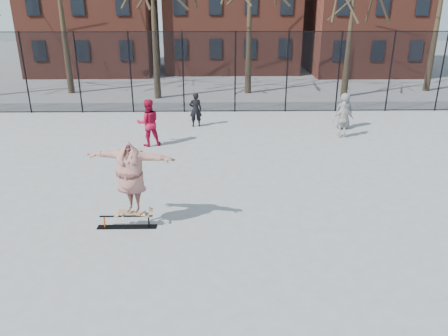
{
  "coord_description": "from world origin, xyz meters",
  "views": [
    {
      "loc": [
        0.19,
        -8.95,
        5.6
      ],
      "look_at": [
        0.4,
        1.5,
        1.45
      ],
      "focal_mm": 35.0,
      "sensor_mm": 36.0,
      "label": 1
    }
  ],
  "objects_px": {
    "bystander_black": "(196,110)",
    "bystander_white": "(343,120)",
    "skater": "(131,179)",
    "bystander_red": "(148,123)",
    "skateboard": "(134,214)",
    "bystander_extra": "(344,111)",
    "skate_rail": "(127,223)"
  },
  "relations": [
    {
      "from": "bystander_black",
      "to": "bystander_red",
      "type": "bearing_deg",
      "value": 50.6
    },
    {
      "from": "bystander_black",
      "to": "bystander_white",
      "type": "bearing_deg",
      "value": 157.51
    },
    {
      "from": "skate_rail",
      "to": "bystander_black",
      "type": "relative_size",
      "value": 0.99
    },
    {
      "from": "skater",
      "to": "bystander_black",
      "type": "bearing_deg",
      "value": 93.8
    },
    {
      "from": "bystander_black",
      "to": "bystander_red",
      "type": "xyz_separation_m",
      "value": [
        -1.74,
        -2.68,
        0.16
      ]
    },
    {
      "from": "skate_rail",
      "to": "skater",
      "type": "bearing_deg",
      "value": 0.0
    },
    {
      "from": "skate_rail",
      "to": "bystander_black",
      "type": "distance_m",
      "value": 9.44
    },
    {
      "from": "bystander_red",
      "to": "skateboard",
      "type": "bearing_deg",
      "value": 77.63
    },
    {
      "from": "bystander_red",
      "to": "skate_rail",
      "type": "bearing_deg",
      "value": 75.87
    },
    {
      "from": "skateboard",
      "to": "skater",
      "type": "xyz_separation_m",
      "value": [
        0.0,
        0.0,
        0.97
      ]
    },
    {
      "from": "skateboard",
      "to": "bystander_extra",
      "type": "height_order",
      "value": "bystander_extra"
    },
    {
      "from": "bystander_white",
      "to": "bystander_extra",
      "type": "bearing_deg",
      "value": -114.23
    },
    {
      "from": "bystander_white",
      "to": "skater",
      "type": "bearing_deg",
      "value": 38.4
    },
    {
      "from": "skate_rail",
      "to": "skateboard",
      "type": "xyz_separation_m",
      "value": [
        0.2,
        0.0,
        0.26
      ]
    },
    {
      "from": "skate_rail",
      "to": "bystander_white",
      "type": "distance_m",
      "value": 10.73
    },
    {
      "from": "skater",
      "to": "bystander_red",
      "type": "distance_m",
      "value": 6.67
    },
    {
      "from": "skater",
      "to": "bystander_black",
      "type": "relative_size",
      "value": 1.46
    },
    {
      "from": "skateboard",
      "to": "bystander_extra",
      "type": "relative_size",
      "value": 0.54
    },
    {
      "from": "bystander_extra",
      "to": "bystander_white",
      "type": "bearing_deg",
      "value": 69.63
    },
    {
      "from": "skateboard",
      "to": "bystander_extra",
      "type": "bearing_deg",
      "value": 48.37
    },
    {
      "from": "skate_rail",
      "to": "bystander_white",
      "type": "height_order",
      "value": "bystander_white"
    },
    {
      "from": "skater",
      "to": "skateboard",
      "type": "bearing_deg",
      "value": 0.0
    },
    {
      "from": "bystander_red",
      "to": "bystander_extra",
      "type": "xyz_separation_m",
      "value": [
        8.36,
        2.18,
        -0.13
      ]
    },
    {
      "from": "bystander_red",
      "to": "bystander_white",
      "type": "bearing_deg",
      "value": 169.44
    },
    {
      "from": "skateboard",
      "to": "bystander_black",
      "type": "relative_size",
      "value": 0.56
    },
    {
      "from": "skater",
      "to": "bystander_black",
      "type": "distance_m",
      "value": 9.41
    },
    {
      "from": "skate_rail",
      "to": "bystander_black",
      "type": "bearing_deg",
      "value": 81.32
    },
    {
      "from": "skate_rail",
      "to": "skateboard",
      "type": "bearing_deg",
      "value": 0.0
    },
    {
      "from": "skateboard",
      "to": "bystander_red",
      "type": "height_order",
      "value": "bystander_red"
    },
    {
      "from": "skater",
      "to": "bystander_red",
      "type": "relative_size",
      "value": 1.21
    },
    {
      "from": "skater",
      "to": "bystander_extra",
      "type": "distance_m",
      "value": 11.8
    },
    {
      "from": "skate_rail",
      "to": "bystander_red",
      "type": "height_order",
      "value": "bystander_red"
    }
  ]
}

